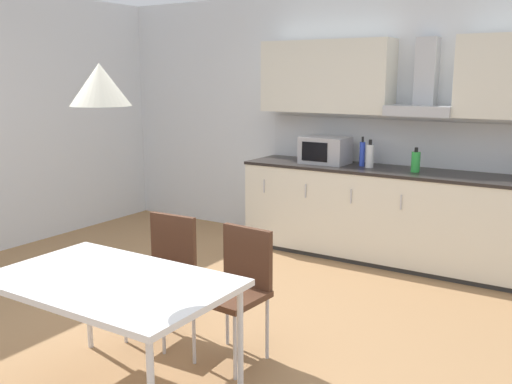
# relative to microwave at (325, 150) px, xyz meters

# --- Properties ---
(ground_plane) EXTENTS (8.64, 8.73, 0.02)m
(ground_plane) POSITION_rel_microwave_xyz_m (-0.02, -2.58, -1.09)
(ground_plane) COLOR #9E754C
(wall_back) EXTENTS (6.91, 0.10, 2.74)m
(wall_back) POSITION_rel_microwave_xyz_m (-0.02, 0.38, 0.29)
(wall_back) COLOR silver
(wall_back) RESTS_ON ground_plane
(kitchen_counter) EXTENTS (3.49, 0.68, 0.94)m
(kitchen_counter) POSITION_rel_microwave_xyz_m (0.94, 0.00, -0.61)
(kitchen_counter) COLOR #333333
(kitchen_counter) RESTS_ON ground_plane
(backsplash_tile) EXTENTS (3.47, 0.02, 0.46)m
(backsplash_tile) POSITION_rel_microwave_xyz_m (0.94, 0.32, 0.09)
(backsplash_tile) COLOR silver
(backsplash_tile) RESTS_ON kitchen_counter
(upper_wall_cabinets) EXTENTS (3.47, 0.40, 0.75)m
(upper_wall_cabinets) POSITION_rel_microwave_xyz_m (0.94, 0.16, 0.75)
(upper_wall_cabinets) COLOR silver
(microwave) EXTENTS (0.48, 0.35, 0.28)m
(microwave) POSITION_rel_microwave_xyz_m (0.00, 0.00, 0.00)
(microwave) COLOR #ADADB2
(microwave) RESTS_ON kitchen_counter
(bottle_white) EXTENTS (0.08, 0.08, 0.28)m
(bottle_white) POSITION_rel_microwave_xyz_m (0.50, -0.01, -0.02)
(bottle_white) COLOR white
(bottle_white) RESTS_ON kitchen_counter
(bottle_blue) EXTENTS (0.06, 0.06, 0.30)m
(bottle_blue) POSITION_rel_microwave_xyz_m (0.40, 0.04, -0.01)
(bottle_blue) COLOR blue
(bottle_blue) RESTS_ON kitchen_counter
(bottle_green) EXTENTS (0.08, 0.08, 0.24)m
(bottle_green) POSITION_rel_microwave_xyz_m (0.97, -0.04, -0.04)
(bottle_green) COLOR green
(bottle_green) RESTS_ON kitchen_counter
(dining_table) EXTENTS (1.37, 0.85, 0.73)m
(dining_table) POSITION_rel_microwave_xyz_m (0.27, -3.30, -0.39)
(dining_table) COLOR white
(dining_table) RESTS_ON ground_plane
(chair_far_right) EXTENTS (0.43, 0.43, 0.87)m
(chair_far_right) POSITION_rel_microwave_xyz_m (0.58, -2.49, -0.55)
(chair_far_right) COLOR #4C2D1E
(chair_far_right) RESTS_ON ground_plane
(chair_far_left) EXTENTS (0.42, 0.42, 0.87)m
(chair_far_left) POSITION_rel_microwave_xyz_m (-0.05, -2.49, -0.55)
(chair_far_left) COLOR #4C2D1E
(chair_far_left) RESTS_ON ground_plane
(pendant_lamp) EXTENTS (0.32, 0.32, 0.22)m
(pendant_lamp) POSITION_rel_microwave_xyz_m (0.27, -3.30, 0.72)
(pendant_lamp) COLOR silver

